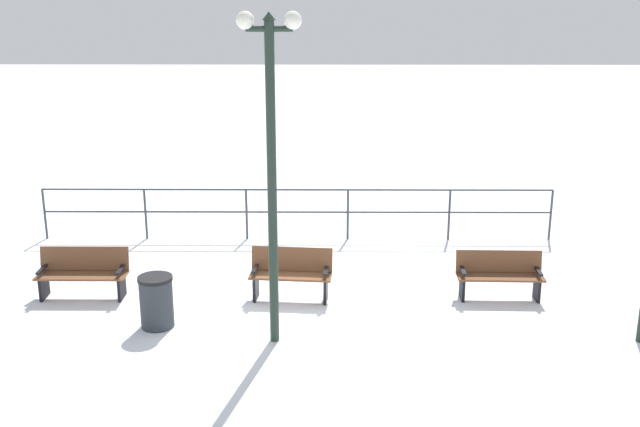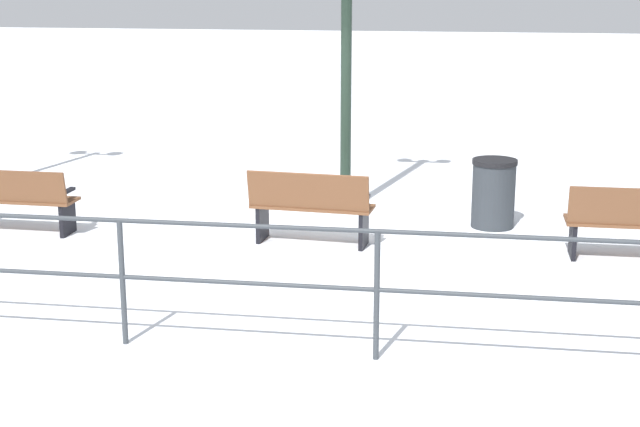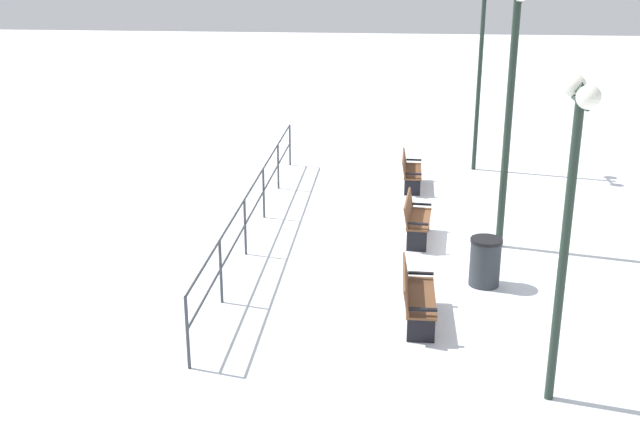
% 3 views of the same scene
% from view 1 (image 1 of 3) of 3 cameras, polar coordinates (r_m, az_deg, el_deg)
% --- Properties ---
extents(ground_plane, '(80.00, 80.00, 0.00)m').
position_cam_1_polar(ground_plane, '(13.96, -2.17, -6.38)').
color(ground_plane, white).
rests_on(ground_plane, ground).
extents(bench_nearest, '(0.53, 1.60, 0.89)m').
position_cam_1_polar(bench_nearest, '(14.57, -17.08, -4.17)').
color(bench_nearest, brown).
rests_on(bench_nearest, ground).
extents(bench_second, '(0.62, 1.50, 0.92)m').
position_cam_1_polar(bench_second, '(13.85, -2.15, -4.42)').
color(bench_second, brown).
rests_on(bench_second, ground).
extents(bench_third, '(0.52, 1.55, 0.84)m').
position_cam_1_polar(bench_third, '(14.26, 13.10, -4.38)').
color(bench_third, brown).
rests_on(bench_third, ground).
extents(lamppost_middle, '(0.26, 0.93, 5.09)m').
position_cam_1_polar(lamppost_middle, '(11.45, -3.62, 5.43)').
color(lamppost_middle, '#1E2D23').
rests_on(lamppost_middle, ground).
extents(waterfront_railing, '(0.05, 11.18, 1.15)m').
position_cam_1_polar(waterfront_railing, '(16.91, -1.70, 0.60)').
color(waterfront_railing, '#383D42').
rests_on(waterfront_railing, ground).
extents(trash_bin, '(0.57, 0.57, 0.88)m').
position_cam_1_polar(trash_bin, '(13.04, -11.97, -6.37)').
color(trash_bin, '#2D3338').
rests_on(trash_bin, ground).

